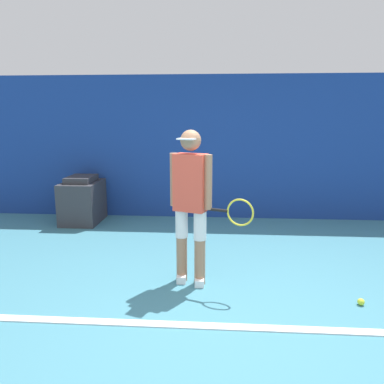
% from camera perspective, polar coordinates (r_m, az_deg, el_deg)
% --- Properties ---
extents(ground_plane, '(24.00, 24.00, 0.00)m').
position_cam_1_polar(ground_plane, '(3.64, 4.46, -18.78)').
color(ground_plane, teal).
extents(back_wall, '(24.00, 0.10, 2.54)m').
position_cam_1_polar(back_wall, '(6.74, 4.47, 6.69)').
color(back_wall, navy).
rests_on(back_wall, ground_plane).
extents(court_baseline, '(21.60, 0.10, 0.01)m').
position_cam_1_polar(court_baseline, '(3.52, 4.47, -19.76)').
color(court_baseline, white).
rests_on(court_baseline, ground_plane).
extents(tennis_player, '(0.89, 0.41, 1.69)m').
position_cam_1_polar(tennis_player, '(4.02, -0.07, -1.26)').
color(tennis_player, '#A37556').
rests_on(tennis_player, ground_plane).
extents(tennis_ball, '(0.07, 0.07, 0.07)m').
position_cam_1_polar(tennis_ball, '(4.19, 24.35, -15.00)').
color(tennis_ball, '#D1E533').
rests_on(tennis_ball, ground_plane).
extents(covered_chair, '(0.61, 0.82, 0.81)m').
position_cam_1_polar(covered_chair, '(6.79, -16.34, -1.25)').
color(covered_chair, '#333338').
rests_on(covered_chair, ground_plane).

